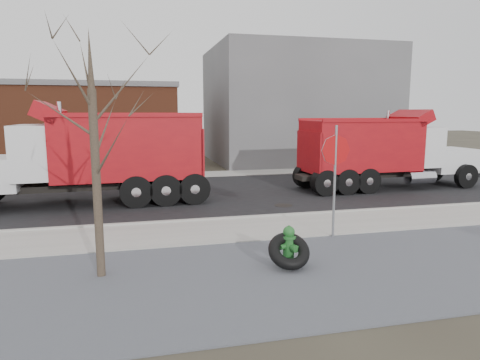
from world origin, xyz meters
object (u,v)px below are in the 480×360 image
object	(u,v)px
truck_tire	(289,251)
dump_truck_red_a	(382,149)
dump_truck_red_b	(95,153)
fire_hydrant	(289,247)
stop_sign	(335,163)

from	to	relation	value
truck_tire	dump_truck_red_a	size ratio (longest dim) A/B	0.11
truck_tire	dump_truck_red_b	xyz separation A→B (m)	(-4.86, 8.34, 1.55)
fire_hydrant	stop_sign	size ratio (longest dim) A/B	0.30
dump_truck_red_a	stop_sign	bearing A→B (deg)	-131.69
dump_truck_red_a	fire_hydrant	bearing A→B (deg)	-133.52
fire_hydrant	dump_truck_red_a	distance (m)	11.66
dump_truck_red_a	truck_tire	bearing A→B (deg)	-133.12
fire_hydrant	dump_truck_red_b	size ratio (longest dim) A/B	0.10
fire_hydrant	stop_sign	bearing A→B (deg)	20.72
truck_tire	dump_truck_red_b	bearing A→B (deg)	120.22
dump_truck_red_b	truck_tire	bearing A→B (deg)	117.71
fire_hydrant	truck_tire	world-z (taller)	fire_hydrant
dump_truck_red_b	dump_truck_red_a	bearing A→B (deg)	179.83
stop_sign	dump_truck_red_b	size ratio (longest dim) A/B	0.34
fire_hydrant	truck_tire	size ratio (longest dim) A/B	0.96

